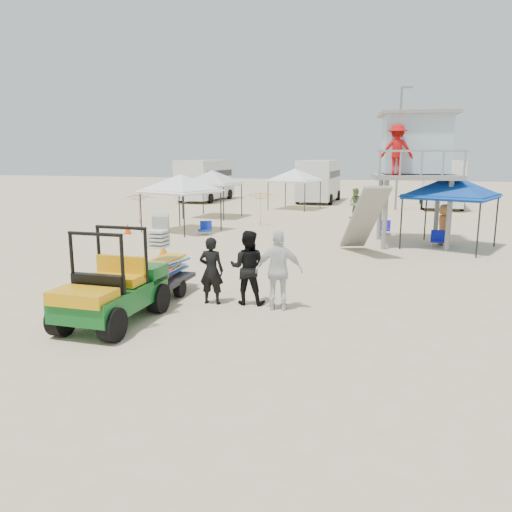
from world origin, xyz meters
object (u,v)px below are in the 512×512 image
(utility_cart, at_px, (109,281))
(lifeguard_tower, at_px, (414,149))
(surf_trailer, at_px, (161,267))
(canopy_blue, at_px, (453,179))
(man_left, at_px, (211,271))

(utility_cart, xyz_separation_m, lifeguard_tower, (6.11, 12.29, 2.90))
(surf_trailer, height_order, canopy_blue, canopy_blue)
(utility_cart, distance_m, man_left, 2.55)
(utility_cart, relative_size, man_left, 1.62)
(utility_cart, height_order, man_left, utility_cart)
(man_left, distance_m, canopy_blue, 11.71)
(surf_trailer, relative_size, lifeguard_tower, 0.42)
(man_left, distance_m, lifeguard_tower, 11.63)
(canopy_blue, bearing_deg, lifeguard_tower, 164.38)
(lifeguard_tower, relative_size, canopy_blue, 1.35)
(surf_trailer, distance_m, man_left, 1.54)
(utility_cart, height_order, canopy_blue, canopy_blue)
(utility_cart, bearing_deg, canopy_blue, 57.30)
(surf_trailer, xyz_separation_m, man_left, (1.51, -0.30, 0.06))
(surf_trailer, bearing_deg, lifeguard_tower, 58.50)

